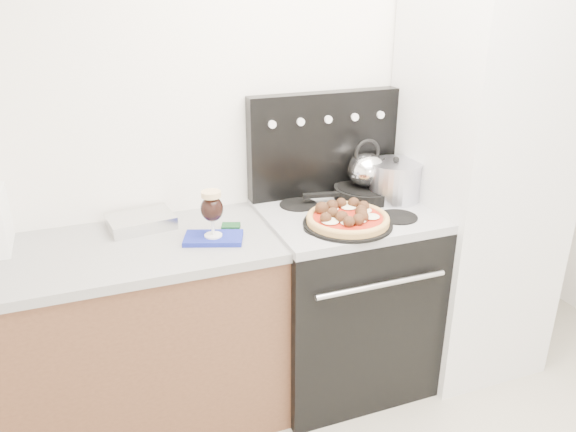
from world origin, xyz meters
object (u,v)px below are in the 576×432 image
tea_kettle (366,167)px  pizza (348,217)px  base_cabinet (111,347)px  skillet (365,192)px  oven_mitt (214,238)px  stock_pot (394,182)px  stove_body (343,301)px  pizza_pan (348,224)px  beer_glass (212,214)px  fridge (476,189)px

tea_kettle → pizza: bearing=-124.7°
base_cabinet → skillet: size_ratio=4.73×
oven_mitt → stock_pot: 0.93m
oven_mitt → skillet: bearing=12.9°
base_cabinet → oven_mitt: (0.46, -0.08, 0.48)m
stove_body → skillet: (0.17, 0.13, 0.51)m
pizza_pan → skillet: 0.36m
stove_body → tea_kettle: bearing=38.7°
pizza → tea_kettle: 0.38m
beer_glass → tea_kettle: bearing=12.9°
oven_mitt → pizza_pan: pizza_pan is taller
pizza → stock_pot: 0.41m
beer_glass → pizza: bearing=-9.3°
stove_body → beer_glass: bearing=-175.3°
pizza_pan → stock_pot: bearing=30.5°
pizza_pan → stock_pot: 0.41m
beer_glass → pizza: size_ratio=0.56×
tea_kettle → skillet: bearing=0.0°
skillet → tea_kettle: 0.13m
stove_body → base_cabinet: bearing=178.7°
base_cabinet → beer_glass: bearing=-9.5°
stove_body → beer_glass: size_ratio=4.35×
fridge → beer_glass: size_ratio=9.40×
stove_body → stock_pot: size_ratio=3.58×
pizza_pan → pizza: size_ratio=1.09×
oven_mitt → stove_body: bearing=4.7°
pizza_pan → skillet: (0.23, 0.28, 0.02)m
beer_glass → tea_kettle: size_ratio=1.02×
base_cabinet → beer_glass: beer_glass is taller
base_cabinet → oven_mitt: bearing=-9.5°
fridge → tea_kettle: fridge is taller
oven_mitt → stock_pot: size_ratio=0.98×
beer_glass → skillet: beer_glass is taller
base_cabinet → pizza_pan: pizza_pan is taller
pizza_pan → fridge: bearing=9.0°
skillet → stock_pot: stock_pot is taller
base_cabinet → fridge: size_ratio=0.76×
pizza → stock_pot: stock_pot is taller
base_cabinet → stove_body: bearing=-1.3°
fridge → skillet: fridge is taller
oven_mitt → beer_glass: (0.00, 0.00, 0.11)m
pizza → tea_kettle: size_ratio=1.80×
pizza_pan → skillet: skillet is taller
pizza → pizza_pan: bearing=0.0°
skillet → beer_glass: bearing=-167.1°
oven_mitt → skillet: 0.83m
base_cabinet → stock_pot: 1.50m
stock_pot → oven_mitt: bearing=-173.1°
fridge → skillet: bearing=163.6°
stock_pot → pizza_pan: bearing=-149.5°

